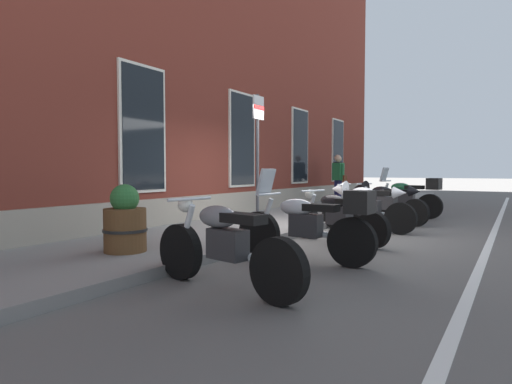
{
  "coord_description": "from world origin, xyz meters",
  "views": [
    {
      "loc": [
        -8.03,
        -3.61,
        1.28
      ],
      "look_at": [
        -1.07,
        0.6,
        0.88
      ],
      "focal_mm": 30.56,
      "sensor_mm": 36.0,
      "label": 1
    }
  ],
  "objects_px": {
    "motorcycle_silver_touring": "(310,223)",
    "barrel_planter": "(125,223)",
    "motorcycle_black_sport": "(382,200)",
    "parking_sign": "(258,143)",
    "pedestrian_dark_jacket": "(337,176)",
    "motorcycle_white_sport": "(364,204)",
    "motorcycle_green_touring": "(408,197)",
    "motorcycle_grey_naked": "(223,245)",
    "pedestrian_striped_shirt": "(338,177)",
    "motorcycle_black_naked": "(336,216)"
  },
  "relations": [
    {
      "from": "motorcycle_black_naked",
      "to": "parking_sign",
      "type": "relative_size",
      "value": 0.79
    },
    {
      "from": "motorcycle_grey_naked",
      "to": "pedestrian_striped_shirt",
      "type": "relative_size",
      "value": 1.29
    },
    {
      "from": "motorcycle_grey_naked",
      "to": "parking_sign",
      "type": "bearing_deg",
      "value": 25.14
    },
    {
      "from": "parking_sign",
      "to": "pedestrian_dark_jacket",
      "type": "bearing_deg",
      "value": 9.62
    },
    {
      "from": "motorcycle_grey_naked",
      "to": "parking_sign",
      "type": "relative_size",
      "value": 0.83
    },
    {
      "from": "motorcycle_black_sport",
      "to": "pedestrian_dark_jacket",
      "type": "height_order",
      "value": "pedestrian_dark_jacket"
    },
    {
      "from": "motorcycle_silver_touring",
      "to": "motorcycle_black_naked",
      "type": "relative_size",
      "value": 1.05
    },
    {
      "from": "motorcycle_silver_touring",
      "to": "motorcycle_black_sport",
      "type": "bearing_deg",
      "value": 3.88
    },
    {
      "from": "pedestrian_dark_jacket",
      "to": "parking_sign",
      "type": "distance_m",
      "value": 7.88
    },
    {
      "from": "motorcycle_black_naked",
      "to": "parking_sign",
      "type": "height_order",
      "value": "parking_sign"
    },
    {
      "from": "motorcycle_black_sport",
      "to": "pedestrian_striped_shirt",
      "type": "distance_m",
      "value": 4.1
    },
    {
      "from": "pedestrian_dark_jacket",
      "to": "motorcycle_green_touring",
      "type": "bearing_deg",
      "value": -131.16
    },
    {
      "from": "pedestrian_dark_jacket",
      "to": "motorcycle_black_naked",
      "type": "bearing_deg",
      "value": -159.58
    },
    {
      "from": "motorcycle_black_sport",
      "to": "motorcycle_green_touring",
      "type": "distance_m",
      "value": 1.65
    },
    {
      "from": "motorcycle_grey_naked",
      "to": "motorcycle_white_sport",
      "type": "height_order",
      "value": "motorcycle_white_sport"
    },
    {
      "from": "pedestrian_striped_shirt",
      "to": "barrel_planter",
      "type": "bearing_deg",
      "value": -177.26
    },
    {
      "from": "pedestrian_striped_shirt",
      "to": "parking_sign",
      "type": "distance_m",
      "value": 6.91
    },
    {
      "from": "motorcycle_white_sport",
      "to": "pedestrian_striped_shirt",
      "type": "height_order",
      "value": "pedestrian_striped_shirt"
    },
    {
      "from": "motorcycle_silver_touring",
      "to": "motorcycle_green_touring",
      "type": "distance_m",
      "value": 6.66
    },
    {
      "from": "motorcycle_black_naked",
      "to": "pedestrian_striped_shirt",
      "type": "height_order",
      "value": "pedestrian_striped_shirt"
    },
    {
      "from": "motorcycle_black_sport",
      "to": "barrel_planter",
      "type": "xyz_separation_m",
      "value": [
        -6.34,
        1.89,
        -0.01
      ]
    },
    {
      "from": "motorcycle_silver_touring",
      "to": "pedestrian_striped_shirt",
      "type": "relative_size",
      "value": 1.3
    },
    {
      "from": "motorcycle_green_touring",
      "to": "parking_sign",
      "type": "height_order",
      "value": "parking_sign"
    },
    {
      "from": "motorcycle_green_touring",
      "to": "barrel_planter",
      "type": "bearing_deg",
      "value": 164.9
    },
    {
      "from": "motorcycle_white_sport",
      "to": "pedestrian_striped_shirt",
      "type": "distance_m",
      "value": 5.5
    },
    {
      "from": "motorcycle_grey_naked",
      "to": "barrel_planter",
      "type": "height_order",
      "value": "barrel_planter"
    },
    {
      "from": "motorcycle_white_sport",
      "to": "pedestrian_dark_jacket",
      "type": "height_order",
      "value": "pedestrian_dark_jacket"
    },
    {
      "from": "motorcycle_white_sport",
      "to": "barrel_planter",
      "type": "relative_size",
      "value": 2.16
    },
    {
      "from": "motorcycle_green_touring",
      "to": "parking_sign",
      "type": "distance_m",
      "value": 5.53
    },
    {
      "from": "motorcycle_grey_naked",
      "to": "pedestrian_striped_shirt",
      "type": "height_order",
      "value": "pedestrian_striped_shirt"
    },
    {
      "from": "motorcycle_white_sport",
      "to": "motorcycle_green_touring",
      "type": "distance_m",
      "value": 3.25
    },
    {
      "from": "motorcycle_white_sport",
      "to": "motorcycle_black_sport",
      "type": "distance_m",
      "value": 1.61
    },
    {
      "from": "motorcycle_white_sport",
      "to": "motorcycle_green_touring",
      "type": "height_order",
      "value": "motorcycle_green_touring"
    },
    {
      "from": "motorcycle_silver_touring",
      "to": "barrel_planter",
      "type": "distance_m",
      "value": 2.59
    },
    {
      "from": "motorcycle_white_sport",
      "to": "motorcycle_green_touring",
      "type": "bearing_deg",
      "value": -3.81
    },
    {
      "from": "motorcycle_silver_touring",
      "to": "pedestrian_dark_jacket",
      "type": "bearing_deg",
      "value": 18.33
    },
    {
      "from": "pedestrian_dark_jacket",
      "to": "parking_sign",
      "type": "bearing_deg",
      "value": -170.38
    },
    {
      "from": "motorcycle_green_touring",
      "to": "pedestrian_striped_shirt",
      "type": "xyz_separation_m",
      "value": [
        1.68,
        2.61,
        0.49
      ]
    },
    {
      "from": "motorcycle_grey_naked",
      "to": "motorcycle_green_touring",
      "type": "height_order",
      "value": "motorcycle_green_touring"
    },
    {
      "from": "motorcycle_white_sport",
      "to": "barrel_planter",
      "type": "height_order",
      "value": "barrel_planter"
    },
    {
      "from": "motorcycle_black_sport",
      "to": "parking_sign",
      "type": "height_order",
      "value": "parking_sign"
    },
    {
      "from": "parking_sign",
      "to": "barrel_planter",
      "type": "distance_m",
      "value": 3.14
    },
    {
      "from": "motorcycle_black_sport",
      "to": "pedestrian_striped_shirt",
      "type": "relative_size",
      "value": 1.29
    },
    {
      "from": "motorcycle_white_sport",
      "to": "pedestrian_dark_jacket",
      "type": "bearing_deg",
      "value": 25.37
    },
    {
      "from": "pedestrian_dark_jacket",
      "to": "parking_sign",
      "type": "xyz_separation_m",
      "value": [
        -7.74,
        -1.31,
        0.7
      ]
    },
    {
      "from": "pedestrian_dark_jacket",
      "to": "barrel_planter",
      "type": "distance_m",
      "value": 10.63
    },
    {
      "from": "motorcycle_white_sport",
      "to": "pedestrian_striped_shirt",
      "type": "relative_size",
      "value": 1.25
    },
    {
      "from": "motorcycle_black_sport",
      "to": "pedestrian_dark_jacket",
      "type": "distance_m",
      "value": 5.08
    },
    {
      "from": "motorcycle_green_touring",
      "to": "motorcycle_grey_naked",
      "type": "bearing_deg",
      "value": 179.23
    },
    {
      "from": "barrel_planter",
      "to": "pedestrian_striped_shirt",
      "type": "bearing_deg",
      "value": 2.74
    }
  ]
}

